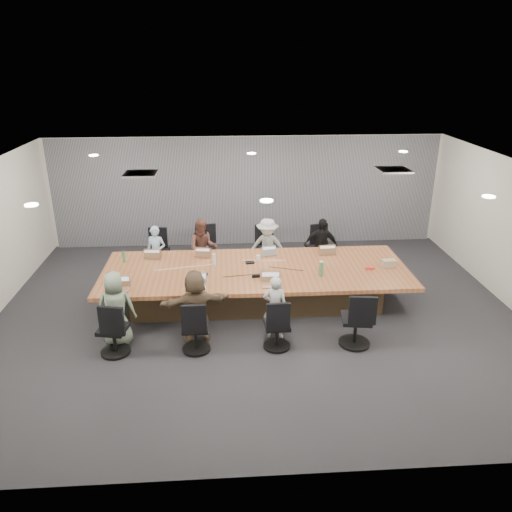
{
  "coord_description": "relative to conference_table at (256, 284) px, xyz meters",
  "views": [
    {
      "loc": [
        -0.6,
        -8.5,
        4.66
      ],
      "look_at": [
        0.0,
        0.4,
        1.05
      ],
      "focal_mm": 35.0,
      "sensor_mm": 36.0,
      "label": 1
    }
  ],
  "objects": [
    {
      "name": "person_2",
      "position": [
        0.35,
        1.35,
        0.26
      ],
      "size": [
        0.94,
        0.66,
        1.33
      ],
      "primitive_type": "imported",
      "rotation": [
        0.0,
        0.0,
        6.07
      ],
      "color": "#99A09A",
      "rests_on": "ground"
    },
    {
      "name": "mic_left",
      "position": [
        -1.01,
        -0.24,
        0.35
      ],
      "size": [
        0.16,
        0.11,
        0.03
      ],
      "primitive_type": "cube",
      "rotation": [
        0.0,
        0.0,
        -0.12
      ],
      "color": "black",
      "rests_on": "conference_table"
    },
    {
      "name": "laptop_0",
      "position": [
        -2.11,
        0.8,
        0.35
      ],
      "size": [
        0.37,
        0.28,
        0.02
      ],
      "primitive_type": "cube",
      "rotation": [
        0.0,
        0.0,
        3.03
      ],
      "color": "#8C6647",
      "rests_on": "conference_table"
    },
    {
      "name": "chair_7",
      "position": [
        1.6,
        -1.7,
        0.02
      ],
      "size": [
        0.64,
        0.64,
        0.84
      ],
      "primitive_type": null,
      "rotation": [
        0.0,
        0.0,
        -0.14
      ],
      "color": "black",
      "rests_on": "ground"
    },
    {
      "name": "chair_1",
      "position": [
        -1.08,
        1.7,
        0.04
      ],
      "size": [
        0.7,
        0.7,
        0.88
      ],
      "primitive_type": null,
      "rotation": [
        0.0,
        0.0,
        3.33
      ],
      "color": "black",
      "rests_on": "ground"
    },
    {
      "name": "person_3",
      "position": [
        1.56,
        1.35,
        0.26
      ],
      "size": [
        0.83,
        0.51,
        1.31
      ],
      "primitive_type": "imported",
      "rotation": [
        0.0,
        0.0,
        6.02
      ],
      "color": "black",
      "rests_on": "ground"
    },
    {
      "name": "bottle_green_right",
      "position": [
        1.22,
        -0.43,
        0.48
      ],
      "size": [
        0.08,
        0.08,
        0.28
      ],
      "primitive_type": "cylinder",
      "rotation": [
        0.0,
        0.0,
        -0.04
      ],
      "color": "#3E7949",
      "rests_on": "conference_table"
    },
    {
      "name": "bottle_green_left",
      "position": [
        -2.65,
        0.53,
        0.45
      ],
      "size": [
        0.06,
        0.06,
        0.22
      ],
      "primitive_type": "cylinder",
      "rotation": [
        0.0,
        0.0,
        0.01
      ],
      "color": "#3E7949",
      "rests_on": "conference_table"
    },
    {
      "name": "laptop_1",
      "position": [
        -1.08,
        0.8,
        0.35
      ],
      "size": [
        0.35,
        0.27,
        0.02
      ],
      "primitive_type": "cube",
      "rotation": [
        0.0,
        0.0,
        2.97
      ],
      "color": "#8C6647",
      "rests_on": "conference_table"
    },
    {
      "name": "ceiling",
      "position": [
        0.0,
        -0.5,
        2.4
      ],
      "size": [
        10.0,
        8.0,
        0.0
      ],
      "primitive_type": "cube",
      "color": "white",
      "rests_on": "wall_back"
    },
    {
      "name": "person_1",
      "position": [
        -1.08,
        1.35,
        0.27
      ],
      "size": [
        0.67,
        0.53,
        1.35
      ],
      "primitive_type": "imported",
      "rotation": [
        0.0,
        0.0,
        6.31
      ],
      "color": "brown",
      "rests_on": "ground"
    },
    {
      "name": "chair_2",
      "position": [
        0.35,
        1.7,
        -0.0
      ],
      "size": [
        0.61,
        0.61,
        0.8
      ],
      "primitive_type": null,
      "rotation": [
        0.0,
        0.0,
        3.0
      ],
      "color": "black",
      "rests_on": "ground"
    },
    {
      "name": "canvas_bag",
      "position": [
        2.65,
        -0.06,
        0.41
      ],
      "size": [
        0.27,
        0.17,
        0.14
      ],
      "primitive_type": "cube",
      "rotation": [
        0.0,
        0.0,
        0.06
      ],
      "color": "tan",
      "rests_on": "conference_table"
    },
    {
      "name": "snack_packet",
      "position": [
        2.24,
        -0.16,
        0.36
      ],
      "size": [
        0.17,
        0.11,
        0.04
      ],
      "primitive_type": "cube",
      "rotation": [
        0.0,
        0.0,
        -0.02
      ],
      "color": "red",
      "rests_on": "conference_table"
    },
    {
      "name": "stapler",
      "position": [
        -0.02,
        -0.42,
        0.37
      ],
      "size": [
        0.15,
        0.06,
        0.06
      ],
      "primitive_type": "cube",
      "rotation": [
        0.0,
        0.0,
        0.12
      ],
      "color": "black",
      "rests_on": "conference_table"
    },
    {
      "name": "wall_back",
      "position": [
        0.0,
        3.5,
        1.0
      ],
      "size": [
        10.0,
        0.0,
        2.8
      ],
      "primitive_type": "cube",
      "rotation": [
        1.57,
        0.0,
        0.0
      ],
      "color": "beige",
      "rests_on": "ground"
    },
    {
      "name": "laptop_2",
      "position": [
        0.35,
        0.8,
        0.35
      ],
      "size": [
        0.33,
        0.25,
        0.02
      ],
      "primitive_type": "cube",
      "rotation": [
        0.0,
        0.0,
        3.31
      ],
      "color": "#B2B2B7",
      "rests_on": "conference_table"
    },
    {
      "name": "chair_5",
      "position": [
        -1.12,
        -1.7,
        -0.03
      ],
      "size": [
        0.51,
        0.51,
        0.75
      ],
      "primitive_type": null,
      "rotation": [
        0.0,
        0.0,
        -0.0
      ],
      "color": "black",
      "rests_on": "ground"
    },
    {
      "name": "floor",
      "position": [
        0.0,
        -0.5,
        -0.4
      ],
      "size": [
        10.0,
        8.0,
        0.0
      ],
      "primitive_type": "cube",
      "color": "#2A292E",
      "rests_on": "ground"
    },
    {
      "name": "wall_front",
      "position": [
        0.0,
        -4.5,
        1.0
      ],
      "size": [
        10.0,
        0.0,
        2.8
      ],
      "primitive_type": "cube",
      "rotation": [
        -1.57,
        0.0,
        0.0
      ],
      "color": "beige",
      "rests_on": "ground"
    },
    {
      "name": "mug_brown",
      "position": [
        -2.65,
        -0.35,
        0.39
      ],
      "size": [
        0.11,
        0.11,
        0.11
      ],
      "primitive_type": "cylinder",
      "rotation": [
        0.0,
        0.0,
        0.3
      ],
      "color": "brown",
      "rests_on": "conference_table"
    },
    {
      "name": "person_0",
      "position": [
        -2.11,
        1.35,
        0.2
      ],
      "size": [
        0.5,
        0.39,
        1.21
      ],
      "primitive_type": "imported",
      "rotation": [
        0.0,
        0.0,
        6.02
      ],
      "color": "#A0C3D8",
      "rests_on": "ground"
    },
    {
      "name": "cup_white_far",
      "position": [
        0.08,
        0.43,
        0.39
      ],
      "size": [
        0.11,
        0.11,
        0.11
      ],
      "primitive_type": "cylinder",
      "rotation": [
        0.0,
        0.0,
        0.28
      ],
      "color": "white",
      "rests_on": "conference_table"
    },
    {
      "name": "person_5",
      "position": [
        -1.12,
        -1.35,
        0.26
      ],
      "size": [
        1.27,
        0.63,
        1.31
      ],
      "primitive_type": "imported",
      "rotation": [
        0.0,
        0.0,
        3.35
      ],
      "color": "brown",
      "rests_on": "ground"
    },
    {
      "name": "person_4",
      "position": [
        -2.47,
        -1.35,
        0.26
      ],
      "size": [
        0.67,
        0.45,
        1.32
      ],
      "primitive_type": "imported",
      "rotation": [
        0.0,
        0.0,
        3.19
      ],
      "color": "slate",
      "rests_on": "ground"
    },
    {
      "name": "chair_6",
      "position": [
        0.25,
        -1.7,
        -0.04
      ],
      "size": [
        0.51,
        0.51,
        0.72
      ],
      "primitive_type": null,
      "rotation": [
        0.0,
        0.0,
        0.04
      ],
      "color": "black",
      "rests_on": "ground"
    },
    {
      "name": "bottle_clear",
      "position": [
        -0.82,
        0.22,
        0.46
      ],
      "size": [
        0.08,
        0.08,
        0.25
      ],
      "primitive_type": "cylinder",
      "rotation": [
        0.0,
        0.0,
        -0.13
      ],
      "color": "silver",
      "rests_on": "conference_table"
    },
    {
      "name": "conference_table",
      "position": [
        0.0,
        0.0,
        0.0
      ],
      "size": [
        6.0,
        2.2,
        0.74
      ],
      "color": "#493723",
      "rests_on": "ground"
    },
    {
      "name": "chair_4",
      "position": [
        -2.47,
        -1.7,
        -0.02
      ],
      "size": [
        0.61,
        0.61,
        0.77
      ],
      "primitive_type": null,
      "rotation": [
        0.0,
        0.0,
        -0.21
      ],
      "color": "black",
      "rests_on": "ground"
    },
    {
      "name": "laptop_6",
      "position": [
        0.25,
        -0.8,
        0.35
      ],
      "size": [
        0.37,
        0.27,
        0.02
      ],
      "primitive_type": "cube",
      "rotation": [
        0.0,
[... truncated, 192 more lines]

